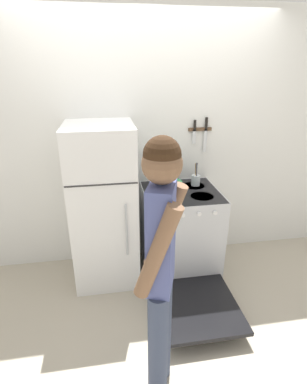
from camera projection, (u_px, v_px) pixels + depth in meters
name	position (u px, v px, depth m)	size (l,w,h in m)	color
ground_plane	(147.00, 252.00, 3.51)	(14.00, 14.00, 0.00)	#B2A893
wall_back	(145.00, 145.00, 3.03)	(10.00, 0.06, 2.55)	silver
refrigerator	(104.00, 206.00, 2.85)	(0.61, 0.65, 1.56)	white
stove_range	(181.00, 234.00, 3.04)	(0.73, 1.39, 0.89)	silver
dutch_oven_pot	(168.00, 190.00, 2.71)	(0.30, 0.26, 0.19)	#237A42
tea_kettle	(163.00, 181.00, 2.97)	(0.21, 0.17, 0.23)	black
utensil_jar	(196.00, 179.00, 3.03)	(0.09, 0.09, 0.24)	silver
person	(161.00, 266.00, 1.68)	(0.35, 0.41, 1.72)	#38425B
wall_knife_strip	(201.00, 129.00, 3.02)	(0.24, 0.03, 0.36)	brown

